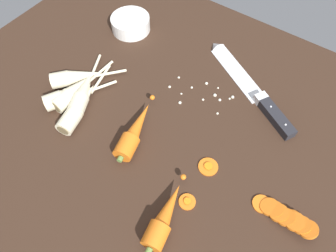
{
  "coord_description": "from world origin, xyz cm",
  "views": [
    {
      "loc": [
        22.62,
        -34.08,
        61.78
      ],
      "look_at": [
        0.0,
        -2.0,
        1.5
      ],
      "focal_mm": 33.9,
      "sensor_mm": 36.0,
      "label": 1
    }
  ],
  "objects_px": {
    "parsnip_mid_left": "(84,91)",
    "carrot_slice_stack": "(285,216)",
    "chefs_knife": "(247,83)",
    "whole_carrot": "(135,131)",
    "prep_bowl": "(131,23)",
    "whole_carrot_second": "(164,217)",
    "parsnip_mid_right": "(69,96)",
    "parsnip_front": "(75,91)",
    "carrot_slice_stray_near": "(187,201)",
    "carrot_slice_stray_far": "(208,166)",
    "parsnip_back": "(79,107)",
    "parsnip_outer": "(76,77)"
  },
  "relations": [
    {
      "from": "whole_carrot_second",
      "to": "parsnip_front",
      "type": "distance_m",
      "value": 0.38
    },
    {
      "from": "parsnip_mid_left",
      "to": "carrot_slice_stray_near",
      "type": "height_order",
      "value": "parsnip_mid_left"
    },
    {
      "from": "parsnip_front",
      "to": "carrot_slice_stray_near",
      "type": "xyz_separation_m",
      "value": [
        0.37,
        -0.07,
        -0.02
      ]
    },
    {
      "from": "whole_carrot",
      "to": "prep_bowl",
      "type": "xyz_separation_m",
      "value": [
        -0.24,
        0.28,
        0.0
      ]
    },
    {
      "from": "whole_carrot",
      "to": "parsnip_mid_left",
      "type": "relative_size",
      "value": 0.98
    },
    {
      "from": "parsnip_front",
      "to": "carrot_slice_stack",
      "type": "bearing_deg",
      "value": 1.09
    },
    {
      "from": "carrot_slice_stack",
      "to": "parsnip_outer",
      "type": "bearing_deg",
      "value": 177.72
    },
    {
      "from": "whole_carrot",
      "to": "parsnip_back",
      "type": "xyz_separation_m",
      "value": [
        -0.15,
        -0.02,
        -0.0
      ]
    },
    {
      "from": "parsnip_front",
      "to": "parsnip_back",
      "type": "relative_size",
      "value": 0.91
    },
    {
      "from": "whole_carrot_second",
      "to": "parsnip_front",
      "type": "xyz_separation_m",
      "value": [
        -0.36,
        0.13,
        -0.0
      ]
    },
    {
      "from": "parsnip_outer",
      "to": "carrot_slice_stray_far",
      "type": "relative_size",
      "value": 3.67
    },
    {
      "from": "chefs_knife",
      "to": "parsnip_mid_left",
      "type": "relative_size",
      "value": 1.7
    },
    {
      "from": "parsnip_mid_left",
      "to": "chefs_knife",
      "type": "bearing_deg",
      "value": 40.51
    },
    {
      "from": "parsnip_mid_left",
      "to": "parsnip_mid_right",
      "type": "distance_m",
      "value": 0.04
    },
    {
      "from": "parsnip_mid_left",
      "to": "prep_bowl",
      "type": "relative_size",
      "value": 1.71
    },
    {
      "from": "whole_carrot_second",
      "to": "prep_bowl",
      "type": "relative_size",
      "value": 1.52
    },
    {
      "from": "carrot_slice_stack",
      "to": "carrot_slice_stray_far",
      "type": "bearing_deg",
      "value": 176.9
    },
    {
      "from": "whole_carrot",
      "to": "whole_carrot_second",
      "type": "height_order",
      "value": "same"
    },
    {
      "from": "parsnip_mid_left",
      "to": "parsnip_back",
      "type": "distance_m",
      "value": 0.05
    },
    {
      "from": "chefs_knife",
      "to": "parsnip_mid_left",
      "type": "xyz_separation_m",
      "value": [
        -0.31,
        -0.26,
        0.01
      ]
    },
    {
      "from": "parsnip_mid_right",
      "to": "whole_carrot_second",
      "type": "bearing_deg",
      "value": -16.58
    },
    {
      "from": "chefs_knife",
      "to": "parsnip_outer",
      "type": "distance_m",
      "value": 0.43
    },
    {
      "from": "parsnip_mid_right",
      "to": "carrot_slice_stray_near",
      "type": "height_order",
      "value": "parsnip_mid_right"
    },
    {
      "from": "parsnip_mid_left",
      "to": "carrot_slice_stray_near",
      "type": "bearing_deg",
      "value": -12.81
    },
    {
      "from": "whole_carrot",
      "to": "chefs_knife",
      "type": "bearing_deg",
      "value": 64.43
    },
    {
      "from": "whole_carrot",
      "to": "carrot_slice_stack",
      "type": "relative_size",
      "value": 1.43
    },
    {
      "from": "carrot_slice_stray_far",
      "to": "parsnip_outer",
      "type": "bearing_deg",
      "value": 178.08
    },
    {
      "from": "carrot_slice_stack",
      "to": "parsnip_mid_right",
      "type": "bearing_deg",
      "value": -176.75
    },
    {
      "from": "chefs_knife",
      "to": "prep_bowl",
      "type": "bearing_deg",
      "value": -179.33
    },
    {
      "from": "whole_carrot",
      "to": "carrot_slice_stray_far",
      "type": "xyz_separation_m",
      "value": [
        0.18,
        0.03,
        -0.02
      ]
    },
    {
      "from": "carrot_slice_stray_far",
      "to": "whole_carrot_second",
      "type": "bearing_deg",
      "value": -93.81
    },
    {
      "from": "parsnip_mid_left",
      "to": "parsnip_mid_right",
      "type": "bearing_deg",
      "value": -122.84
    },
    {
      "from": "parsnip_mid_left",
      "to": "carrot_slice_stack",
      "type": "height_order",
      "value": "parsnip_mid_left"
    },
    {
      "from": "parsnip_outer",
      "to": "prep_bowl",
      "type": "relative_size",
      "value": 1.43
    },
    {
      "from": "parsnip_mid_left",
      "to": "parsnip_back",
      "type": "bearing_deg",
      "value": -59.48
    },
    {
      "from": "whole_carrot_second",
      "to": "carrot_slice_stray_far",
      "type": "relative_size",
      "value": 3.88
    },
    {
      "from": "carrot_slice_stray_near",
      "to": "parsnip_outer",
      "type": "bearing_deg",
      "value": 165.52
    },
    {
      "from": "parsnip_mid_right",
      "to": "prep_bowl",
      "type": "relative_size",
      "value": 1.53
    },
    {
      "from": "parsnip_front",
      "to": "carrot_slice_stray_far",
      "type": "distance_m",
      "value": 0.37
    },
    {
      "from": "chefs_knife",
      "to": "carrot_slice_stray_near",
      "type": "height_order",
      "value": "chefs_knife"
    },
    {
      "from": "chefs_knife",
      "to": "parsnip_front",
      "type": "relative_size",
      "value": 1.62
    },
    {
      "from": "parsnip_mid_right",
      "to": "parsnip_outer",
      "type": "height_order",
      "value": "same"
    },
    {
      "from": "parsnip_front",
      "to": "chefs_knife",
      "type": "bearing_deg",
      "value": 39.9
    },
    {
      "from": "parsnip_back",
      "to": "chefs_knife",
      "type": "bearing_deg",
      "value": 46.89
    },
    {
      "from": "parsnip_front",
      "to": "carrot_slice_stray_far",
      "type": "height_order",
      "value": "parsnip_front"
    },
    {
      "from": "whole_carrot",
      "to": "parsnip_front",
      "type": "xyz_separation_m",
      "value": [
        -0.19,
        0.01,
        -0.0
      ]
    },
    {
      "from": "whole_carrot_second",
      "to": "parsnip_mid_right",
      "type": "distance_m",
      "value": 0.37
    },
    {
      "from": "chefs_knife",
      "to": "prep_bowl",
      "type": "distance_m",
      "value": 0.37
    },
    {
      "from": "whole_carrot",
      "to": "carrot_slice_stray_far",
      "type": "height_order",
      "value": "whole_carrot"
    },
    {
      "from": "chefs_knife",
      "to": "whole_carrot_second",
      "type": "xyz_separation_m",
      "value": [
        0.03,
        -0.4,
        0.01
      ]
    }
  ]
}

